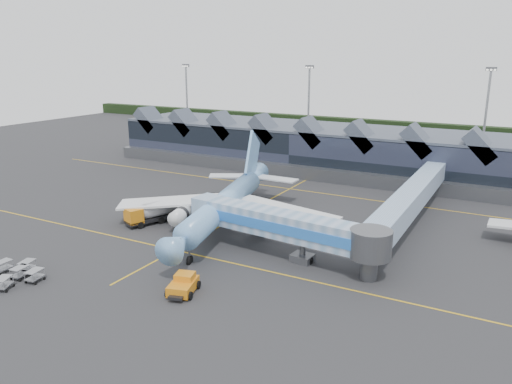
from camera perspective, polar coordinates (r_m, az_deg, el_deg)
The scene contains 10 objects.
ground at distance 73.69m, azimuth -5.37°, elevation -4.59°, with size 260.00×260.00×0.00m, color #2B2A2D.
taxi_stripes at distance 81.69m, azimuth -1.46°, elevation -2.50°, with size 120.00×60.00×0.01m.
tree_line_far at distance 173.23m, azimuth 15.52°, elevation 7.18°, with size 260.00×4.00×4.00m, color black.
terminal at distance 115.27m, azimuth 5.72°, elevation 5.21°, with size 90.00×22.25×12.52m.
light_masts at distance 121.98m, azimuth 20.23°, elevation 8.53°, with size 132.40×42.56×22.45m.
main_airliner at distance 75.05m, azimuth -3.38°, elevation -1.14°, with size 33.87×39.64×12.87m.
jet_bridge at distance 62.57m, azimuth 4.42°, elevation -4.18°, with size 28.05×6.80×6.13m.
fuel_truck at distance 78.72m, azimuth -11.40°, elevation -2.12°, with size 5.49×9.59×3.26m.
pushback_tug at distance 55.83m, azimuth -8.32°, elevation -10.47°, with size 3.78×4.95×2.01m.
baggage_carts at distance 64.71m, azimuth -25.56°, elevation -8.27°, with size 6.98×6.60×1.40m.
Camera 1 is at (39.17, -57.16, 25.10)m, focal length 35.00 mm.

